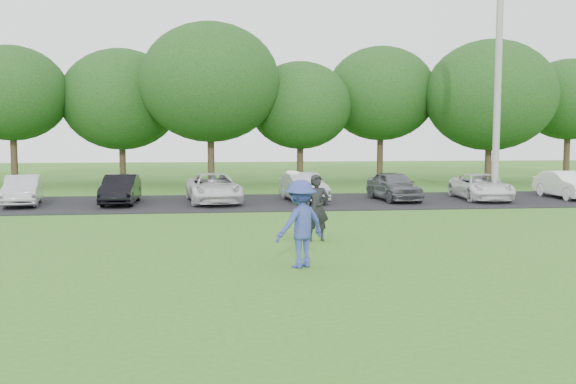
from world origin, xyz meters
name	(u,v)px	position (x,y,z in m)	size (l,w,h in m)	color
ground	(308,270)	(0.00, 0.00, 0.00)	(100.00, 100.00, 0.00)	#387220
parking_lot	(261,202)	(0.00, 13.00, 0.01)	(32.00, 6.50, 0.03)	black
utility_pole	(498,73)	(9.75, 12.51, 5.26)	(0.28, 0.28, 10.52)	#9A9A95
frisbee_player	(300,224)	(-0.12, 0.31, 0.92)	(1.37, 1.21, 2.04)	#32408F
camera_bystander	(317,208)	(0.77, 3.53, 0.87)	(0.64, 0.44, 1.75)	black
parked_cars	(278,188)	(0.70, 12.90, 0.61)	(27.51, 4.44, 1.21)	slate
tree_row	(274,95)	(1.51, 22.76, 4.91)	(42.39, 9.85, 8.64)	#38281C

